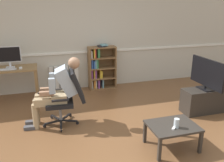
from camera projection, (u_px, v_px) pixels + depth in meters
name	position (u px, v px, depth m)	size (l,w,h in m)	color
ground_plane	(118.00, 139.00, 3.85)	(18.00, 18.00, 0.00)	brown
back_wall	(85.00, 34.00, 5.84)	(12.00, 0.13, 2.70)	beige
computer_desk	(9.00, 74.00, 5.13)	(1.18, 0.58, 0.76)	olive
imac_monitor	(9.00, 55.00, 5.09)	(0.49, 0.14, 0.45)	silver
keyboard	(6.00, 69.00, 4.95)	(0.41, 0.12, 0.02)	silver
computer_mouse	(21.00, 68.00, 5.05)	(0.06, 0.10, 0.03)	white
bookshelf	(100.00, 68.00, 5.98)	(0.68, 0.29, 1.11)	brown
radiator	(64.00, 78.00, 5.91)	(0.70, 0.08, 0.62)	white
office_chair	(68.00, 96.00, 4.20)	(0.78, 0.62, 0.99)	black
person_seated	(57.00, 90.00, 4.13)	(1.02, 0.41, 1.21)	tan
tv_stand	(204.00, 100.00, 4.75)	(0.85, 0.37, 0.48)	#2D2823
tv_screen	(207.00, 74.00, 4.58)	(0.21, 0.90, 0.60)	black
coffee_table	(172.00, 128.00, 3.53)	(0.71, 0.55, 0.38)	#332D28
drinking_glass	(176.00, 123.00, 3.42)	(0.08, 0.08, 0.14)	silver
spare_remote	(174.00, 127.00, 3.43)	(0.04, 0.15, 0.02)	white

